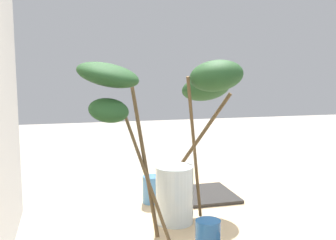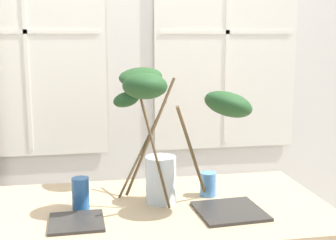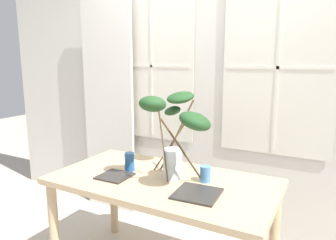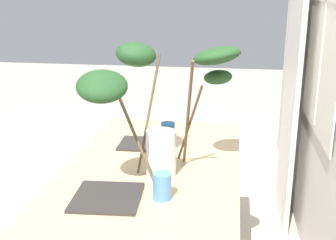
{
  "view_description": "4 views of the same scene",
  "coord_description": "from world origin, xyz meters",
  "px_view_note": "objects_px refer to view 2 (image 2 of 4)",
  "views": [
    {
      "loc": [
        -1.54,
        0.4,
        1.41
      ],
      "look_at": [
        0.03,
        0.08,
        1.15
      ],
      "focal_mm": 50.83,
      "sensor_mm": 36.0,
      "label": 1
    },
    {
      "loc": [
        -0.26,
        -1.87,
        1.5
      ],
      "look_at": [
        0.09,
        0.09,
        1.14
      ],
      "focal_mm": 49.27,
      "sensor_mm": 36.0,
      "label": 2
    },
    {
      "loc": [
        1.02,
        -1.79,
        1.59
      ],
      "look_at": [
        0.02,
        0.04,
        1.19
      ],
      "focal_mm": 33.61,
      "sensor_mm": 36.0,
      "label": 3
    },
    {
      "loc": [
        1.83,
        0.36,
        1.59
      ],
      "look_at": [
        0.07,
        0.09,
        1.04
      ],
      "focal_mm": 46.38,
      "sensor_mm": 36.0,
      "label": 4
    }
  ],
  "objects_px": {
    "plate_square_left": "(77,222)",
    "dining_table": "(151,229)",
    "vase_with_branches": "(165,119)",
    "drinking_glass_blue_left": "(81,194)",
    "drinking_glass_blue_right": "(208,184)",
    "plate_square_right": "(230,211)"
  },
  "relations": [
    {
      "from": "drinking_glass_blue_right",
      "to": "drinking_glass_blue_left",
      "type": "bearing_deg",
      "value": -173.49
    },
    {
      "from": "vase_with_branches",
      "to": "drinking_glass_blue_left",
      "type": "height_order",
      "value": "vase_with_branches"
    },
    {
      "from": "drinking_glass_blue_left",
      "to": "drinking_glass_blue_right",
      "type": "distance_m",
      "value": 0.58
    },
    {
      "from": "dining_table",
      "to": "plate_square_left",
      "type": "relative_size",
      "value": 7.25
    },
    {
      "from": "vase_with_branches",
      "to": "plate_square_left",
      "type": "height_order",
      "value": "vase_with_branches"
    },
    {
      "from": "dining_table",
      "to": "plate_square_right",
      "type": "height_order",
      "value": "plate_square_right"
    },
    {
      "from": "dining_table",
      "to": "vase_with_branches",
      "type": "relative_size",
      "value": 2.27
    },
    {
      "from": "vase_with_branches",
      "to": "dining_table",
      "type": "bearing_deg",
      "value": -147.25
    },
    {
      "from": "plate_square_left",
      "to": "dining_table",
      "type": "bearing_deg",
      "value": 21.74
    },
    {
      "from": "vase_with_branches",
      "to": "drinking_glass_blue_left",
      "type": "bearing_deg",
      "value": -177.81
    },
    {
      "from": "plate_square_left",
      "to": "vase_with_branches",
      "type": "bearing_deg",
      "value": 23.93
    },
    {
      "from": "vase_with_branches",
      "to": "plate_square_left",
      "type": "bearing_deg",
      "value": -156.07
    },
    {
      "from": "vase_with_branches",
      "to": "drinking_glass_blue_left",
      "type": "distance_m",
      "value": 0.48
    },
    {
      "from": "vase_with_branches",
      "to": "plate_square_right",
      "type": "distance_m",
      "value": 0.47
    },
    {
      "from": "dining_table",
      "to": "plate_square_right",
      "type": "distance_m",
      "value": 0.35
    },
    {
      "from": "vase_with_branches",
      "to": "drinking_glass_blue_right",
      "type": "relative_size",
      "value": 6.17
    },
    {
      "from": "plate_square_left",
      "to": "plate_square_right",
      "type": "height_order",
      "value": "same"
    },
    {
      "from": "dining_table",
      "to": "drinking_glass_blue_left",
      "type": "distance_m",
      "value": 0.34
    },
    {
      "from": "drinking_glass_blue_right",
      "to": "plate_square_left",
      "type": "xyz_separation_m",
      "value": [
        -0.59,
        -0.22,
        -0.05
      ]
    },
    {
      "from": "drinking_glass_blue_right",
      "to": "plate_square_left",
      "type": "height_order",
      "value": "drinking_glass_blue_right"
    },
    {
      "from": "dining_table",
      "to": "plate_square_right",
      "type": "relative_size",
      "value": 5.77
    },
    {
      "from": "dining_table",
      "to": "plate_square_left",
      "type": "height_order",
      "value": "plate_square_left"
    }
  ]
}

